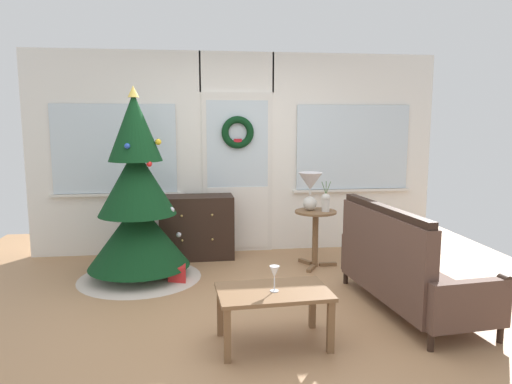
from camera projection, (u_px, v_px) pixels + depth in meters
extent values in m
plane|color=#AD7F56|center=(258.00, 312.00, 4.21)|extent=(6.76, 6.76, 0.00)
cube|color=white|center=(116.00, 155.00, 5.89)|extent=(2.15, 0.08, 2.55)
cube|color=white|center=(351.00, 153.00, 6.27)|extent=(2.15, 0.08, 2.55)
cube|color=white|center=(237.00, 72.00, 5.93)|extent=(0.94, 0.08, 0.50)
cube|color=silver|center=(238.00, 173.00, 6.08)|extent=(0.90, 0.05, 2.05)
cube|color=white|center=(238.00, 217.00, 6.14)|extent=(0.78, 0.02, 0.80)
cube|color=silver|center=(238.00, 144.00, 6.00)|extent=(0.78, 0.01, 1.10)
cube|color=silver|center=(115.00, 149.00, 5.82)|extent=(1.50, 0.01, 1.10)
cube|color=silver|center=(353.00, 147.00, 6.20)|extent=(1.50, 0.01, 1.10)
cube|color=silver|center=(116.00, 195.00, 5.89)|extent=(1.59, 0.06, 0.03)
cube|color=silver|center=(352.00, 190.00, 6.27)|extent=(1.59, 0.06, 0.03)
torus|color=black|center=(238.00, 132.00, 5.94)|extent=(0.41, 0.09, 0.41)
cube|color=red|center=(238.00, 143.00, 5.94)|extent=(0.10, 0.02, 0.10)
cylinder|color=#4C331E|center=(140.00, 268.00, 5.12)|extent=(0.10, 0.10, 0.22)
cone|color=beige|center=(140.00, 273.00, 5.12)|extent=(1.32, 1.32, 0.10)
cone|color=#0F3819|center=(138.00, 234.00, 5.06)|extent=(1.08, 1.08, 0.71)
cone|color=#0F3819|center=(137.00, 181.00, 4.98)|extent=(0.82, 0.82, 0.71)
cone|color=#0F3819|center=(134.00, 127.00, 4.89)|extent=(0.56, 0.56, 0.71)
cone|color=#E0BC4C|center=(133.00, 91.00, 4.84)|extent=(0.12, 0.12, 0.12)
sphere|color=red|center=(149.00, 164.00, 4.76)|extent=(0.06, 0.06, 0.06)
sphere|color=gold|center=(138.00, 190.00, 5.29)|extent=(0.05, 0.05, 0.05)
sphere|color=silver|center=(172.00, 210.00, 5.00)|extent=(0.06, 0.06, 0.06)
sphere|color=#264CB2|center=(127.00, 146.00, 4.69)|extent=(0.06, 0.06, 0.06)
sphere|color=red|center=(105.00, 212.00, 5.15)|extent=(0.08, 0.08, 0.08)
sphere|color=gold|center=(158.00, 142.00, 4.91)|extent=(0.07, 0.07, 0.07)
sphere|color=silver|center=(179.00, 235.00, 5.31)|extent=(0.06, 0.06, 0.06)
cube|color=black|center=(197.00, 227.00, 5.85)|extent=(0.91, 0.44, 0.78)
sphere|color=tan|center=(182.00, 216.00, 5.58)|extent=(0.03, 0.03, 0.03)
sphere|color=tan|center=(212.00, 215.00, 5.63)|extent=(0.03, 0.03, 0.03)
sphere|color=tan|center=(182.00, 241.00, 5.62)|extent=(0.03, 0.03, 0.03)
sphere|color=tan|center=(212.00, 239.00, 5.67)|extent=(0.03, 0.03, 0.03)
cylinder|color=black|center=(500.00, 334.00, 3.62)|extent=(0.05, 0.05, 0.14)
cylinder|color=black|center=(397.00, 273.00, 5.08)|extent=(0.05, 0.05, 0.14)
cylinder|color=black|center=(431.00, 342.00, 3.48)|extent=(0.05, 0.05, 0.14)
cylinder|color=black|center=(346.00, 277.00, 4.95)|extent=(0.05, 0.05, 0.14)
cube|color=brown|center=(412.00, 286.00, 4.26)|extent=(0.87, 1.53, 0.14)
cube|color=brown|center=(383.00, 247.00, 4.14)|extent=(0.27, 1.47, 0.62)
cube|color=black|center=(385.00, 209.00, 4.09)|extent=(0.23, 1.43, 0.06)
cube|color=brown|center=(470.00, 306.00, 3.50)|extent=(0.67, 0.16, 0.38)
cylinder|color=black|center=(505.00, 280.00, 3.54)|extent=(0.10, 0.10, 0.09)
cube|color=brown|center=(372.00, 251.00, 4.99)|extent=(0.67, 0.16, 0.38)
cylinder|color=black|center=(398.00, 234.00, 5.03)|extent=(0.10, 0.10, 0.09)
cylinder|color=brown|center=(316.00, 212.00, 5.44)|extent=(0.48, 0.48, 0.02)
cylinder|color=brown|center=(315.00, 240.00, 5.49)|extent=(0.07, 0.07, 0.64)
cube|color=brown|center=(328.00, 264.00, 5.55)|extent=(0.20, 0.05, 0.04)
cube|color=brown|center=(305.00, 262.00, 5.66)|extent=(0.14, 0.20, 0.04)
cube|color=brown|center=(311.00, 269.00, 5.38)|extent=(0.14, 0.20, 0.04)
sphere|color=silver|center=(310.00, 203.00, 5.46)|extent=(0.16, 0.16, 0.16)
cylinder|color=silver|center=(310.00, 192.00, 5.44)|extent=(0.02, 0.02, 0.06)
cone|color=silver|center=(310.00, 181.00, 5.42)|extent=(0.28, 0.28, 0.20)
cylinder|color=beige|center=(326.00, 205.00, 5.38)|extent=(0.09, 0.09, 0.16)
sphere|color=beige|center=(326.00, 198.00, 5.37)|extent=(0.10, 0.10, 0.10)
cylinder|color=#4C7042|center=(324.00, 189.00, 5.35)|extent=(0.07, 0.01, 0.17)
cylinder|color=#4C7042|center=(326.00, 189.00, 5.35)|extent=(0.01, 0.01, 0.18)
cylinder|color=#4C7042|center=(328.00, 189.00, 5.35)|extent=(0.07, 0.01, 0.17)
cube|color=brown|center=(273.00, 292.00, 3.55)|extent=(0.87, 0.57, 0.03)
cube|color=brown|center=(227.00, 336.00, 3.30)|extent=(0.05, 0.05, 0.40)
cube|color=brown|center=(331.00, 327.00, 3.44)|extent=(0.05, 0.05, 0.40)
cube|color=brown|center=(220.00, 311.00, 3.72)|extent=(0.05, 0.05, 0.40)
cube|color=brown|center=(312.00, 304.00, 3.86)|extent=(0.05, 0.05, 0.40)
cylinder|color=silver|center=(274.00, 291.00, 3.52)|extent=(0.06, 0.06, 0.01)
cylinder|color=silver|center=(274.00, 284.00, 3.51)|extent=(0.01, 0.01, 0.10)
cone|color=silver|center=(274.00, 272.00, 3.50)|extent=(0.08, 0.08, 0.09)
cube|color=red|center=(177.00, 274.00, 4.97)|extent=(0.18, 0.16, 0.18)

